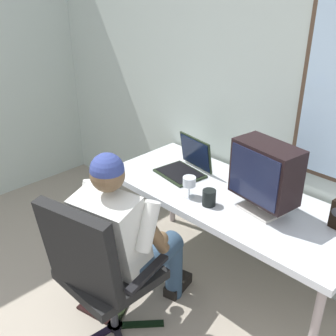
% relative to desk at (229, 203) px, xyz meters
% --- Properties ---
extents(wall_rear, '(5.46, 0.08, 2.66)m').
position_rel_desk_xyz_m(wall_rear, '(0.32, 0.43, 0.67)').
color(wall_rear, '#B9C7BD').
rests_on(wall_rear, ground).
extents(desk, '(1.78, 0.74, 0.73)m').
position_rel_desk_xyz_m(desk, '(0.00, 0.00, 0.00)').
color(desk, gray).
rests_on(desk, ground).
extents(office_chair, '(0.66, 0.62, 1.02)m').
position_rel_desk_xyz_m(office_chair, '(-0.20, -0.95, -0.10)').
color(office_chair, black).
rests_on(office_chair, ground).
extents(person_seated, '(0.61, 0.83, 1.22)m').
position_rel_desk_xyz_m(person_seated, '(-0.25, -0.69, -0.03)').
color(person_seated, '#314963').
rests_on(person_seated, ground).
extents(crt_monitor, '(0.43, 0.27, 0.45)m').
position_rel_desk_xyz_m(crt_monitor, '(0.26, -0.01, 0.32)').
color(crt_monitor, beige).
rests_on(crt_monitor, desk).
extents(laptop, '(0.36, 0.34, 0.26)m').
position_rel_desk_xyz_m(laptop, '(-0.43, 0.05, 0.13)').
color(laptop, black).
rests_on(laptop, desk).
extents(wine_glass, '(0.09, 0.09, 0.14)m').
position_rel_desk_xyz_m(wine_glass, '(-0.18, -0.20, 0.16)').
color(wine_glass, silver).
rests_on(wine_glass, desk).
extents(coffee_mug, '(0.09, 0.09, 0.10)m').
position_rel_desk_xyz_m(coffee_mug, '(-0.02, -0.19, 0.11)').
color(coffee_mug, black).
rests_on(coffee_mug, desk).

